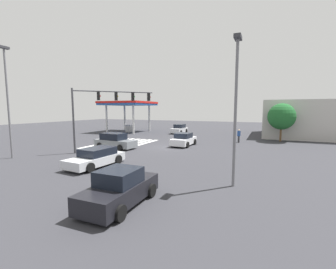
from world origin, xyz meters
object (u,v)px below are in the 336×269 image
car_3 (120,189)px  car_4 (115,141)px  tree_corner_a (282,117)px  traffic_signal_mast (106,104)px  pedestrian (239,135)px  car_2 (96,157)px  street_light_pole_b (236,99)px  car_1 (179,129)px  car_0 (184,140)px  street_light_pole_a (7,94)px

car_3 → car_4: 15.36m
car_4 → tree_corner_a: (-13.35, 17.15, 2.56)m
traffic_signal_mast → pedestrian: bearing=0.1°
car_4 → pedestrian: (-9.99, 12.12, 0.19)m
traffic_signal_mast → pedestrian: traffic_signal_mast is taller
pedestrian → tree_corner_a: tree_corner_a is taller
traffic_signal_mast → car_2: 7.52m
car_2 → pedestrian: (-17.09, 8.49, 0.31)m
car_3 → car_4: (-12.13, -9.42, 0.05)m
car_3 → street_light_pole_b: bearing=-44.4°
car_1 → pedestrian: size_ratio=2.64×
car_2 → pedestrian: size_ratio=2.75×
tree_corner_a → car_0: bearing=-51.1°
street_light_pole_a → car_2: bearing=95.1°
pedestrian → traffic_signal_mast: bearing=-0.0°
car_1 → street_light_pole_b: bearing=26.9°
car_1 → car_4: car_4 is taller
street_light_pole_a → street_light_pole_b: bearing=91.1°
car_3 → car_4: size_ratio=0.88×
car_1 → tree_corner_a: tree_corner_a is taller
car_0 → car_4: size_ratio=0.88×
car_0 → street_light_pole_b: (12.24, 7.35, 4.17)m
car_4 → street_light_pole_b: street_light_pole_b is taller
street_light_pole_b → street_light_pole_a: bearing=-88.9°
traffic_signal_mast → car_2: size_ratio=1.33×
car_1 → car_2: bearing=6.1°
street_light_pole_a → tree_corner_a: (-21.24, 22.33, -2.27)m
traffic_signal_mast → car_3: (10.34, 9.05, -4.13)m
car_1 → pedestrian: 13.53m
traffic_signal_mast → street_light_pole_a: (6.10, -5.55, 0.75)m
pedestrian → tree_corner_a: (-3.36, 5.03, 2.37)m
pedestrian → street_light_pole_b: bearing=50.3°
street_light_pole_b → tree_corner_a: bearing=170.8°
car_4 → street_light_pole_a: bearing=-118.7°
car_0 → car_3: (16.82, 3.00, 0.03)m
traffic_signal_mast → car_1: bearing=43.3°
pedestrian → car_1: bearing=-79.4°
car_2 → car_4: 7.98m
car_1 → pedestrian: pedestrian is taller
pedestrian → tree_corner_a: size_ratio=0.34×
car_4 → street_light_pole_a: size_ratio=0.51×
traffic_signal_mast → tree_corner_a: bearing=-2.9°
car_1 → car_3: car_3 is taller
traffic_signal_mast → car_4: (-1.79, -0.37, -4.09)m
street_light_pole_a → street_light_pole_b: 18.98m
car_3 → pedestrian: size_ratio=2.46×
traffic_signal_mast → car_0: (-6.48, 6.06, -4.16)m
car_0 → pedestrian: pedestrian is taller
car_0 → car_2: size_ratio=0.90×
tree_corner_a → car_3: bearing=-16.9°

